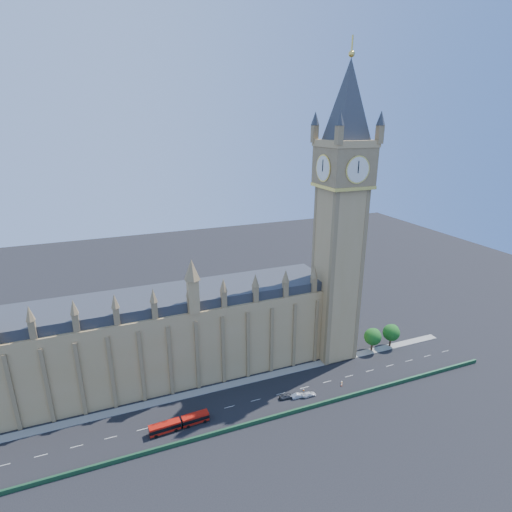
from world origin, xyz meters
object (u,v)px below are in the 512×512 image
object	(u,v)px
car_grey	(287,396)
car_silver	(298,396)
red_bus	(179,423)
car_white	(309,394)

from	to	relation	value
car_grey	car_silver	bearing A→B (deg)	-101.72
red_bus	car_grey	distance (m)	31.64
red_bus	car_white	xyz separation A→B (m)	(38.02, -1.05, -0.79)
red_bus	car_white	size ratio (longest dim) A/B	3.66
car_grey	car_white	world-z (taller)	car_grey
car_white	car_grey	bearing A→B (deg)	78.23
car_grey	car_white	bearing A→B (deg)	-98.56
red_bus	car_grey	xyz separation A→B (m)	(31.63, 0.48, -0.66)
red_bus	car_silver	distance (m)	34.81
car_silver	car_grey	bearing A→B (deg)	74.79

